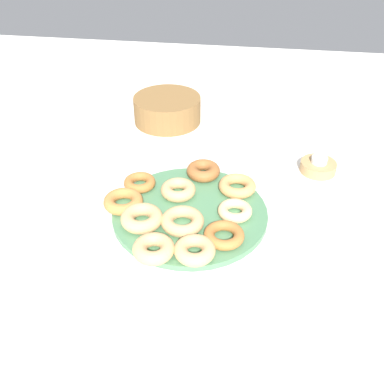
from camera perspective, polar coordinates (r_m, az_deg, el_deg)
name	(u,v)px	position (r m, az deg, el deg)	size (l,w,h in m)	color
ground_plane	(190,215)	(1.01, -0.26, -3.02)	(2.40, 2.40, 0.00)	white
donut_plate	(190,213)	(1.00, -0.26, -2.71)	(0.35, 0.35, 0.01)	#4C7F56
donut_0	(182,221)	(0.95, -1.24, -3.77)	(0.09, 0.09, 0.03)	tan
donut_1	(140,183)	(1.07, -6.75, 1.22)	(0.08, 0.08, 0.02)	#AD6B33
donut_2	(235,210)	(0.98, 5.56, -2.38)	(0.08, 0.08, 0.02)	#EABC84
donut_3	(178,190)	(1.04, -1.79, 0.28)	(0.08, 0.08, 0.03)	tan
donut_4	(237,186)	(1.06, 5.85, 0.78)	(0.09, 0.09, 0.03)	tan
donut_5	(203,171)	(1.10, 1.47, 2.77)	(0.08, 0.08, 0.03)	#995B2D
donut_6	(224,235)	(0.92, 4.15, -5.56)	(0.08, 0.08, 0.02)	#AD6B33
donut_7	(195,250)	(0.88, 0.35, -7.49)	(0.08, 0.08, 0.03)	tan
donut_8	(123,201)	(1.02, -8.85, -1.20)	(0.09, 0.09, 0.03)	#BC7A3D
donut_9	(154,249)	(0.89, -4.97, -7.28)	(0.08, 0.08, 0.03)	tan
donut_10	(142,218)	(0.96, -6.49, -3.37)	(0.09, 0.09, 0.03)	tan
candle_holder	(318,167)	(1.19, 15.93, 3.14)	(0.09, 0.09, 0.03)	tan
tealight	(319,160)	(1.18, 16.10, 3.99)	(0.04, 0.04, 0.01)	silver
basket	(167,109)	(1.38, -3.20, 10.58)	(0.20, 0.20, 0.08)	brown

